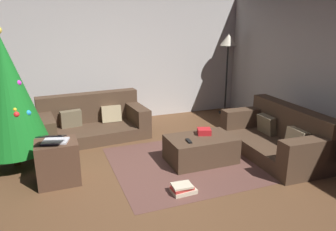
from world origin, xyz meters
TOP-DOWN VIEW (x-y plane):
  - ground_plane at (0.00, 0.00)m, footprint 6.40×6.40m
  - rear_partition at (0.00, 3.14)m, footprint 6.40×0.12m
  - couch_left at (-0.35, 2.27)m, footprint 1.91×1.11m
  - couch_right at (2.25, 0.37)m, footprint 0.98×1.85m
  - ottoman at (0.99, 0.57)m, footprint 1.00×0.63m
  - gift_box at (1.09, 0.66)m, footprint 0.24×0.23m
  - tv_remote at (0.75, 0.47)m, footprint 0.07×0.16m
  - christmas_tree at (-1.57, 1.44)m, footprint 1.04×1.04m
  - side_table at (-1.02, 0.65)m, footprint 0.52×0.44m
  - laptop at (-1.04, 0.60)m, footprint 0.40×0.44m
  - book_stack at (0.37, -0.19)m, footprint 0.31×0.21m
  - corner_lamp at (2.69, 2.69)m, footprint 0.36×0.36m
  - area_rug at (0.99, 0.57)m, footprint 2.60×2.00m

SIDE VIEW (x-z plane):
  - ground_plane at x=0.00m, z-range 0.00..0.00m
  - area_rug at x=0.99m, z-range 0.00..0.01m
  - book_stack at x=0.37m, z-range 0.00..0.11m
  - ottoman at x=0.99m, z-range 0.00..0.38m
  - couch_left at x=-0.35m, z-range -0.10..0.65m
  - side_table at x=-1.02m, z-range 0.00..0.56m
  - couch_right at x=2.25m, z-range -0.09..0.67m
  - tv_remote at x=0.75m, z-range 0.38..0.40m
  - gift_box at x=1.09m, z-range 0.38..0.47m
  - laptop at x=-1.04m, z-range 0.54..0.70m
  - christmas_tree at x=-1.57m, z-range 0.07..2.04m
  - rear_partition at x=0.00m, z-range 0.00..2.60m
  - corner_lamp at x=2.69m, z-range 0.62..2.39m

